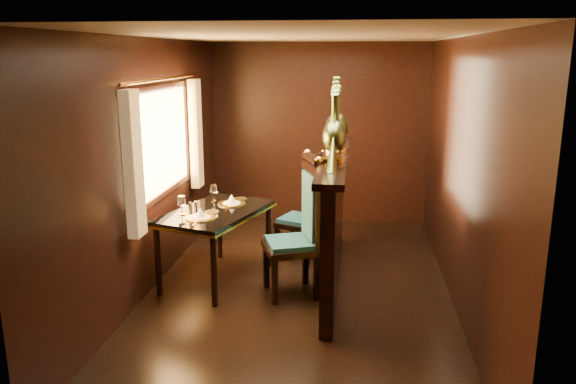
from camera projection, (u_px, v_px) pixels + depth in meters
name	position (u px, v px, depth m)	size (l,w,h in m)	color
ground	(300.00, 290.00, 5.71)	(5.00, 5.00, 0.00)	black
room_shell	(292.00, 136.00, 5.36)	(3.04, 5.04, 2.52)	black
partition	(334.00, 216.00, 5.79)	(0.26, 2.70, 1.36)	black
dining_table	(216.00, 217.00, 5.83)	(1.14, 1.47, 0.97)	black
chair_left	(304.00, 222.00, 5.50)	(0.66, 0.68, 1.43)	black
chair_right	(309.00, 205.00, 6.38)	(0.60, 0.62, 1.29)	black
peacock_left	(334.00, 122.00, 5.17)	(0.23, 0.62, 0.74)	#184833
peacock_right	(337.00, 114.00, 5.67)	(0.24, 0.65, 0.77)	#184833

